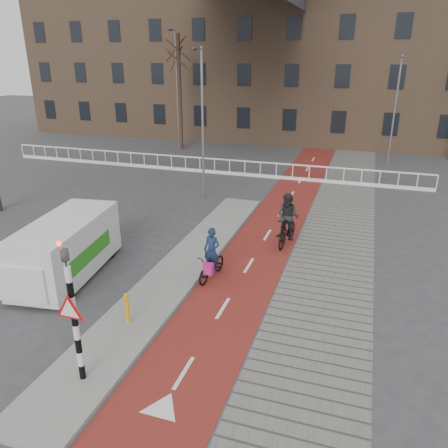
% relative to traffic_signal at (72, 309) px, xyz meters
% --- Properties ---
extents(ground, '(120.00, 120.00, 0.00)m').
position_rel_traffic_signal_xyz_m(ground, '(0.60, 2.02, -1.99)').
color(ground, '#38383A').
rests_on(ground, ground).
extents(bike_lane, '(2.50, 60.00, 0.01)m').
position_rel_traffic_signal_xyz_m(bike_lane, '(2.10, 12.02, -1.98)').
color(bike_lane, maroon).
rests_on(bike_lane, ground).
extents(sidewalk, '(3.00, 60.00, 0.01)m').
position_rel_traffic_signal_xyz_m(sidewalk, '(4.90, 12.02, -1.98)').
color(sidewalk, slate).
rests_on(sidewalk, ground).
extents(curb_island, '(1.80, 16.00, 0.12)m').
position_rel_traffic_signal_xyz_m(curb_island, '(-0.10, 6.02, -1.93)').
color(curb_island, gray).
rests_on(curb_island, ground).
extents(traffic_signal, '(0.80, 0.80, 3.68)m').
position_rel_traffic_signal_xyz_m(traffic_signal, '(0.00, 0.00, 0.00)').
color(traffic_signal, black).
rests_on(traffic_signal, curb_island).
extents(bollard, '(0.12, 0.12, 0.88)m').
position_rel_traffic_signal_xyz_m(bollard, '(-0.15, 2.36, -1.43)').
color(bollard, '#F5A20D').
rests_on(bollard, curb_island).
extents(cyclist_near, '(0.83, 1.78, 1.80)m').
position_rel_traffic_signal_xyz_m(cyclist_near, '(1.15, 5.72, -1.38)').
color(cyclist_near, black).
rests_on(cyclist_near, bike_lane).
extents(cyclist_far, '(1.00, 2.05, 2.11)m').
position_rel_traffic_signal_xyz_m(cyclist_far, '(3.05, 9.29, -1.11)').
color(cyclist_far, black).
rests_on(cyclist_far, bike_lane).
extents(van, '(2.46, 4.84, 1.99)m').
position_rel_traffic_signal_xyz_m(van, '(-3.60, 4.40, -0.94)').
color(van, silver).
rests_on(van, ground).
extents(railing, '(28.00, 0.10, 0.99)m').
position_rel_traffic_signal_xyz_m(railing, '(-4.40, 19.02, -1.68)').
color(railing, silver).
rests_on(railing, ground).
extents(townhouse_row, '(46.00, 10.00, 15.90)m').
position_rel_traffic_signal_xyz_m(townhouse_row, '(-2.40, 34.02, 5.82)').
color(townhouse_row, '#7F6047').
rests_on(townhouse_row, ground).
extents(tree_mid, '(0.29, 0.29, 8.59)m').
position_rel_traffic_signal_xyz_m(tree_mid, '(-8.56, 25.68, 2.31)').
color(tree_mid, '#301D15').
rests_on(tree_mid, ground).
extents(streetlight_near, '(0.12, 0.12, 7.48)m').
position_rel_traffic_signal_xyz_m(streetlight_near, '(-2.22, 13.92, 1.75)').
color(streetlight_near, slate).
rests_on(streetlight_near, ground).
extents(streetlight_left, '(0.12, 0.12, 8.92)m').
position_rel_traffic_signal_xyz_m(streetlight_left, '(-8.78, 25.74, 2.47)').
color(streetlight_left, slate).
rests_on(streetlight_left, ground).
extents(streetlight_right, '(0.12, 0.12, 7.10)m').
position_rel_traffic_signal_xyz_m(streetlight_right, '(7.16, 24.46, 1.56)').
color(streetlight_right, slate).
rests_on(streetlight_right, ground).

